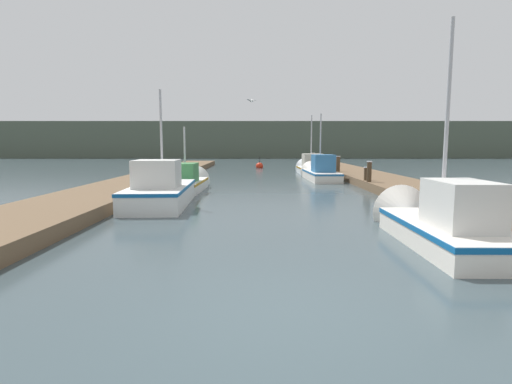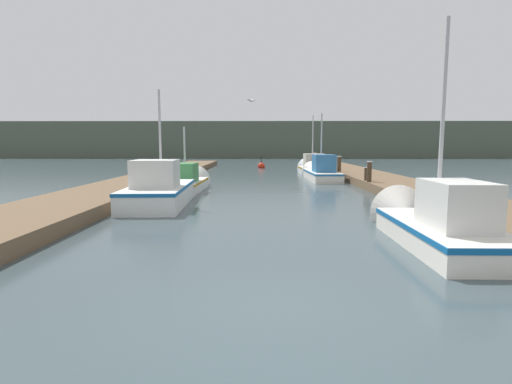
# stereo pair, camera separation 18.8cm
# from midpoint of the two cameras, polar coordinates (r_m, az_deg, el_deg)

# --- Properties ---
(ground_plane) EXTENTS (200.00, 200.00, 0.00)m
(ground_plane) POSITION_cam_midpoint_polar(r_m,az_deg,el_deg) (4.93, 3.05, -17.59)
(ground_plane) COLOR #38474C
(dock_left) EXTENTS (2.86, 40.00, 0.38)m
(dock_left) POSITION_cam_midpoint_polar(r_m,az_deg,el_deg) (21.34, -15.72, 1.62)
(dock_left) COLOR brown
(dock_left) RESTS_ON ground_plane
(dock_right) EXTENTS (2.86, 40.00, 0.38)m
(dock_right) POSITION_cam_midpoint_polar(r_m,az_deg,el_deg) (21.49, 16.66, 1.62)
(dock_right) COLOR brown
(dock_right) RESTS_ON ground_plane
(distant_shore_ridge) EXTENTS (120.00, 16.00, 5.34)m
(distant_shore_ridge) POSITION_cam_midpoint_polar(r_m,az_deg,el_deg) (65.87, 0.01, 7.40)
(distant_shore_ridge) COLOR #4C5647
(distant_shore_ridge) RESTS_ON ground_plane
(fishing_boat_0) EXTENTS (1.62, 4.61, 4.98)m
(fishing_boat_0) POSITION_cam_midpoint_polar(r_m,az_deg,el_deg) (9.21, 23.68, -3.95)
(fishing_boat_0) COLOR silver
(fishing_boat_0) RESTS_ON ground_plane
(fishing_boat_1) EXTENTS (2.03, 5.89, 4.36)m
(fishing_boat_1) POSITION_cam_midpoint_polar(r_m,az_deg,el_deg) (14.49, -13.44, 0.45)
(fishing_boat_1) COLOR silver
(fishing_boat_1) RESTS_ON ground_plane
(fishing_boat_2) EXTENTS (1.67, 4.65, 3.30)m
(fishing_boat_2) POSITION_cam_midpoint_polar(r_m,az_deg,el_deg) (18.22, -10.37, 1.50)
(fishing_boat_2) COLOR silver
(fishing_boat_2) RESTS_ON ground_plane
(fishing_boat_3) EXTENTS (1.63, 5.72, 4.21)m
(fishing_boat_3) POSITION_cam_midpoint_polar(r_m,az_deg,el_deg) (23.64, 8.53, 2.85)
(fishing_boat_3) COLOR silver
(fishing_boat_3) RESTS_ON ground_plane
(fishing_boat_4) EXTENTS (1.74, 4.71, 4.54)m
(fishing_boat_4) POSITION_cam_midpoint_polar(r_m,az_deg,el_deg) (28.35, 7.33, 3.52)
(fishing_boat_4) COLOR silver
(fishing_boat_4) RESTS_ON ground_plane
(mooring_piling_0) EXTENTS (0.27, 0.27, 1.32)m
(mooring_piling_0) POSITION_cam_midpoint_polar(r_m,az_deg,el_deg) (34.09, 7.79, 4.48)
(mooring_piling_0) COLOR #473523
(mooring_piling_0) RESTS_ON ground_plane
(mooring_piling_1) EXTENTS (0.24, 0.24, 1.00)m
(mooring_piling_1) POSITION_cam_midpoint_polar(r_m,az_deg,el_deg) (19.10, 14.97, 2.01)
(mooring_piling_1) COLOR #473523
(mooring_piling_1) RESTS_ON ground_plane
(mooring_piling_2) EXTENTS (0.28, 0.28, 1.32)m
(mooring_piling_2) POSITION_cam_midpoint_polar(r_m,az_deg,el_deg) (24.86, 11.19, 3.56)
(mooring_piling_2) COLOR #473523
(mooring_piling_2) RESTS_ON ground_plane
(mooring_piling_3) EXTENTS (0.24, 0.24, 1.29)m
(mooring_piling_3) POSITION_cam_midpoint_polar(r_m,az_deg,el_deg) (18.36, 15.35, 2.28)
(mooring_piling_3) COLOR #473523
(mooring_piling_3) RESTS_ON ground_plane
(channel_buoy) EXTENTS (0.62, 0.62, 1.12)m
(channel_buoy) POSITION_cam_midpoint_polar(r_m,az_deg,el_deg) (34.23, 0.13, 3.73)
(channel_buoy) COLOR red
(channel_buoy) RESTS_ON ground_plane
(seagull_lead) EXTENTS (0.47, 0.47, 0.12)m
(seagull_lead) POSITION_cam_midpoint_polar(r_m,az_deg,el_deg) (20.32, -1.15, 12.90)
(seagull_lead) COLOR white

